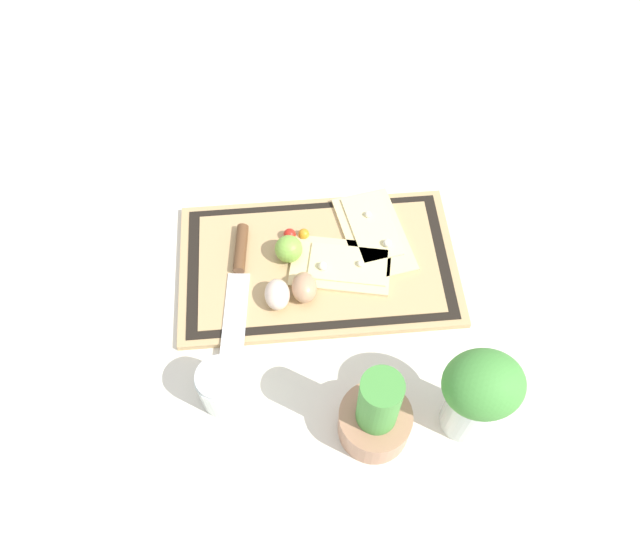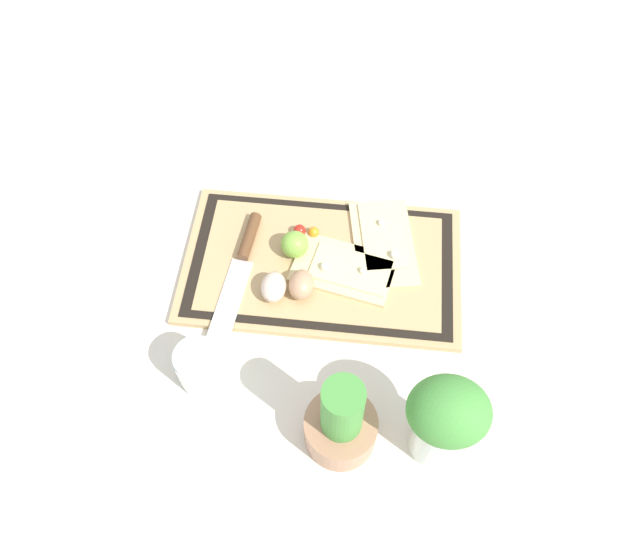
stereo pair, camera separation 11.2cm
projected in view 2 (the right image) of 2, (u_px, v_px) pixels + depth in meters
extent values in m
plane|color=silver|center=(322.00, 267.00, 1.17)|extent=(6.00, 6.00, 0.00)
cube|color=tan|center=(322.00, 265.00, 1.17)|extent=(0.51, 0.30, 0.01)
cube|color=black|center=(322.00, 263.00, 1.16)|extent=(0.48, 0.28, 0.00)
cube|color=tan|center=(322.00, 262.00, 1.16)|extent=(0.44, 0.25, 0.00)
cube|color=beige|center=(383.00, 243.00, 1.18)|extent=(0.15, 0.21, 0.01)
cube|color=beige|center=(383.00, 235.00, 1.18)|extent=(0.11, 0.17, 0.00)
sphere|color=silver|center=(394.00, 254.00, 1.15)|extent=(0.02, 0.02, 0.02)
sphere|color=silver|center=(381.00, 223.00, 1.19)|extent=(0.01, 0.01, 0.01)
cube|color=beige|center=(343.00, 268.00, 1.15)|extent=(0.20, 0.15, 0.01)
cube|color=beige|center=(351.00, 269.00, 1.14)|extent=(0.16, 0.11, 0.00)
sphere|color=silver|center=(325.00, 267.00, 1.13)|extent=(0.02, 0.02, 0.02)
sphere|color=silver|center=(363.00, 270.00, 1.13)|extent=(0.01, 0.01, 0.01)
cube|color=silver|center=(226.00, 311.00, 1.10)|extent=(0.06, 0.22, 0.00)
cylinder|color=brown|center=(249.00, 237.00, 1.18)|extent=(0.03, 0.10, 0.02)
ellipsoid|color=tan|center=(301.00, 285.00, 1.11)|extent=(0.04, 0.06, 0.04)
ellipsoid|color=beige|center=(274.00, 287.00, 1.10)|extent=(0.04, 0.06, 0.04)
sphere|color=#7FB742|center=(295.00, 244.00, 1.15)|extent=(0.05, 0.05, 0.05)
sphere|color=red|center=(300.00, 230.00, 1.18)|extent=(0.02, 0.02, 0.02)
sphere|color=orange|center=(314.00, 232.00, 1.18)|extent=(0.02, 0.02, 0.02)
cylinder|color=#AD7A5B|center=(340.00, 429.00, 0.97)|extent=(0.11, 0.11, 0.07)
cylinder|color=#47933D|center=(342.00, 413.00, 0.91)|extent=(0.06, 0.06, 0.16)
cylinder|color=silver|center=(200.00, 368.00, 1.02)|extent=(0.08, 0.08, 0.08)
cylinder|color=#D16023|center=(202.00, 374.00, 1.04)|extent=(0.07, 0.07, 0.03)
cylinder|color=silver|center=(195.00, 357.00, 0.98)|extent=(0.07, 0.07, 0.01)
cylinder|color=silver|center=(437.00, 434.00, 0.95)|extent=(0.07, 0.07, 0.11)
ellipsoid|color=#47933D|center=(449.00, 411.00, 0.86)|extent=(0.12, 0.10, 0.10)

